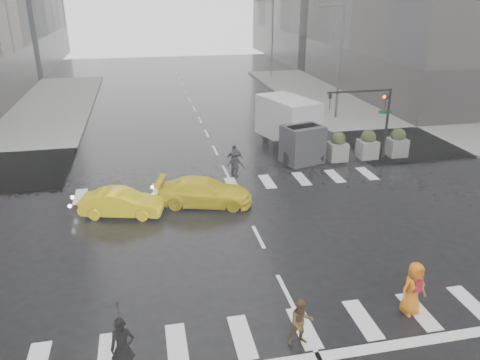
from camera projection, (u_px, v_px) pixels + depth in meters
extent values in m
plane|color=black|center=(258.00, 237.00, 20.22)|extent=(120.00, 120.00, 0.00)
cube|color=slate|center=(431.00, 114.00, 39.74)|extent=(35.00, 35.00, 0.15)
cube|color=#312E2C|center=(464.00, 68.00, 49.34)|extent=(26.05, 26.05, 4.40)
cube|color=#312E2C|center=(349.00, 41.00, 75.62)|extent=(26.05, 26.05, 4.40)
cylinder|color=black|center=(386.00, 125.00, 28.51)|extent=(0.16, 0.16, 4.50)
cylinder|color=black|center=(359.00, 91.00, 27.32)|extent=(4.00, 0.12, 0.12)
imported|color=black|center=(386.00, 102.00, 27.91)|extent=(0.16, 0.20, 1.00)
imported|color=black|center=(330.00, 101.00, 27.17)|extent=(0.16, 0.20, 1.00)
sphere|color=#FF190C|center=(385.00, 97.00, 27.78)|extent=(0.20, 0.20, 0.20)
cube|color=#0B531E|center=(386.00, 112.00, 28.50)|extent=(0.90, 0.03, 0.22)
cylinder|color=#59595B|center=(340.00, 63.00, 36.91)|extent=(0.20, 0.20, 9.00)
cylinder|color=#59595B|center=(333.00, 6.00, 35.11)|extent=(1.80, 0.12, 0.12)
cube|color=#59595B|center=(322.00, 7.00, 34.98)|extent=(0.50, 0.22, 0.15)
cylinder|color=#59595B|center=(272.00, 39.00, 55.03)|extent=(0.20, 0.20, 9.00)
cylinder|color=#59595B|center=(266.00, 0.00, 53.24)|extent=(1.80, 0.12, 0.12)
cube|color=#59595B|center=(258.00, 1.00, 53.10)|extent=(0.50, 0.22, 0.15)
cube|color=slate|center=(337.00, 151.00, 28.71)|extent=(1.10, 1.10, 1.10)
sphere|color=#223216|center=(338.00, 139.00, 28.41)|extent=(0.90, 0.90, 0.90)
cube|color=slate|center=(367.00, 149.00, 29.09)|extent=(1.10, 1.10, 1.10)
sphere|color=#223216|center=(369.00, 137.00, 28.78)|extent=(0.90, 0.90, 0.90)
cube|color=slate|center=(397.00, 147.00, 29.46)|extent=(1.10, 1.10, 1.10)
sphere|color=#223216|center=(398.00, 135.00, 29.16)|extent=(0.90, 0.90, 0.90)
imported|color=black|center=(123.00, 348.00, 12.67)|extent=(0.67, 0.44, 1.83)
imported|color=black|center=(119.00, 315.00, 12.26)|extent=(0.97, 0.99, 0.88)
imported|color=#4B381A|center=(301.00, 322.00, 13.85)|extent=(0.75, 0.59, 1.55)
imported|color=orange|center=(413.00, 288.00, 15.15)|extent=(1.00, 0.74, 1.86)
cube|color=maroon|center=(417.00, 286.00, 14.91)|extent=(0.30, 0.21, 0.40)
imported|color=black|center=(235.00, 160.00, 26.78)|extent=(1.08, 0.73, 1.73)
imported|color=black|center=(236.00, 163.00, 26.43)|extent=(1.19, 1.02, 1.61)
imported|color=yellow|center=(122.00, 203.00, 21.94)|extent=(4.02, 2.22, 1.26)
imported|color=yellow|center=(205.00, 192.00, 23.03)|extent=(4.46, 2.90, 1.35)
cube|color=#BCBCBE|center=(287.00, 118.00, 30.85)|extent=(2.37, 4.54, 2.66)
cube|color=#2C2C31|center=(302.00, 144.00, 28.29)|extent=(2.27, 1.78, 2.27)
cube|color=black|center=(303.00, 133.00, 28.03)|extent=(1.97, 0.89, 0.89)
cylinder|color=black|center=(286.00, 159.00, 28.21)|extent=(0.28, 0.89, 0.89)
cylinder|color=black|center=(319.00, 156.00, 28.60)|extent=(0.28, 0.89, 0.89)
cylinder|color=black|center=(277.00, 148.00, 30.18)|extent=(0.28, 0.89, 0.89)
cylinder|color=black|center=(307.00, 146.00, 30.57)|extent=(0.28, 0.89, 0.89)
cylinder|color=black|center=(266.00, 136.00, 32.68)|extent=(0.28, 0.89, 0.89)
cylinder|color=black|center=(294.00, 134.00, 33.07)|extent=(0.28, 0.89, 0.89)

